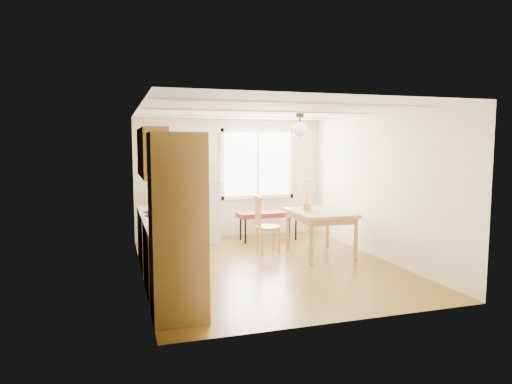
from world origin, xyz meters
name	(u,v)px	position (x,y,z in m)	size (l,w,h in m)	color
room_shell	(269,189)	(0.00, 0.00, 1.25)	(4.60, 5.60, 2.62)	#5B3A12
kitchen_run	(165,227)	(-1.72, -0.63, 0.84)	(0.65, 3.40, 2.20)	brown
window_unit	(258,164)	(0.60, 2.47, 1.55)	(1.64, 0.05, 1.51)	white
pendant_light	(300,129)	(0.70, 0.40, 2.24)	(0.26, 0.26, 0.40)	black
refrigerator	(201,202)	(-0.70, 2.12, 0.82)	(0.71, 0.72, 1.64)	silver
bench	(268,215)	(0.63, 1.87, 0.53)	(1.30, 0.51, 0.59)	maroon
dining_table	(320,217)	(1.10, 0.38, 0.69)	(0.99, 1.30, 0.80)	#B37C45
chair	(263,220)	(0.18, 0.85, 0.60)	(0.46, 0.46, 1.04)	#B37C45
table_lamp	(307,188)	(0.90, 0.53, 1.20)	(0.32, 0.32, 0.56)	gold
coffee_maker	(167,217)	(-1.72, -0.96, 1.02)	(0.22, 0.25, 0.34)	black
kettle	(162,220)	(-1.80, -1.02, 1.00)	(0.12, 0.12, 0.24)	red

